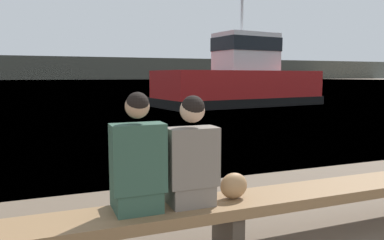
% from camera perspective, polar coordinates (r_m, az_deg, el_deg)
% --- Properties ---
extents(water_surface, '(240.00, 240.00, 0.00)m').
position_cam_1_polar(water_surface, '(125.04, -20.87, 5.64)').
color(water_surface, '#386084').
rests_on(water_surface, ground).
extents(far_shoreline, '(600.00, 12.00, 8.76)m').
position_cam_1_polar(far_shoreline, '(155.77, -21.07, 7.38)').
color(far_shoreline, '#4C4C42').
rests_on(far_shoreline, ground).
extents(bench_main, '(6.71, 0.50, 0.46)m').
position_cam_1_polar(bench_main, '(3.45, 5.49, -13.32)').
color(bench_main, brown).
rests_on(bench_main, ground).
extents(person_left, '(0.43, 0.41, 0.98)m').
position_cam_1_polar(person_left, '(3.05, -8.32, -6.46)').
color(person_left, '#2D4C3D').
rests_on(person_left, bench_main).
extents(person_right, '(0.43, 0.41, 0.94)m').
position_cam_1_polar(person_right, '(3.18, -0.14, -5.91)').
color(person_right, '#70665B').
rests_on(person_right, bench_main).
extents(shopping_bag, '(0.26, 0.16, 0.24)m').
position_cam_1_polar(shopping_bag, '(3.44, 6.38, -9.92)').
color(shopping_bag, '#9E754C').
rests_on(shopping_bag, bench_main).
extents(tugboat_red, '(9.32, 4.77, 6.82)m').
position_cam_1_polar(tugboat_red, '(19.98, 7.36, 5.68)').
color(tugboat_red, '#A81919').
rests_on(tugboat_red, water_surface).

